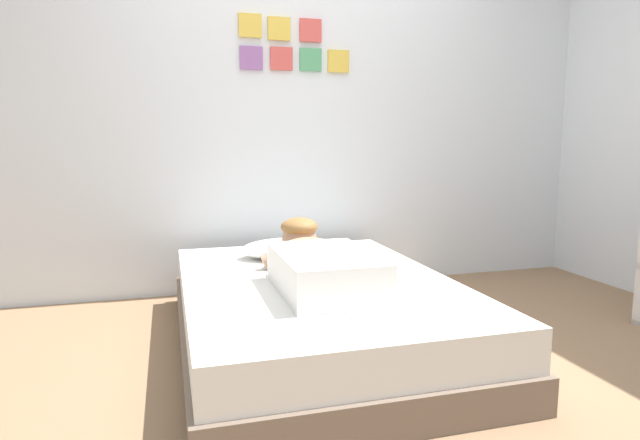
{
  "coord_description": "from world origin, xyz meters",
  "views": [
    {
      "loc": [
        -0.85,
        -2.14,
        1.02
      ],
      "look_at": [
        -0.06,
        0.64,
        0.59
      ],
      "focal_mm": 30.11,
      "sensor_mm": 36.0,
      "label": 1
    }
  ],
  "objects_px": {
    "bed": "(316,312)",
    "person_lying": "(317,262)",
    "coffee_cup": "(313,257)",
    "cell_phone": "(296,299)",
    "pillow": "(285,248)"
  },
  "relations": [
    {
      "from": "pillow",
      "to": "coffee_cup",
      "type": "distance_m",
      "value": 0.22
    },
    {
      "from": "bed",
      "to": "person_lying",
      "type": "height_order",
      "value": "person_lying"
    },
    {
      "from": "bed",
      "to": "cell_phone",
      "type": "distance_m",
      "value": 0.41
    },
    {
      "from": "bed",
      "to": "person_lying",
      "type": "xyz_separation_m",
      "value": [
        -0.02,
        -0.09,
        0.28
      ]
    },
    {
      "from": "pillow",
      "to": "person_lying",
      "type": "xyz_separation_m",
      "value": [
        0.02,
        -0.62,
        0.05
      ]
    },
    {
      "from": "bed",
      "to": "coffee_cup",
      "type": "xyz_separation_m",
      "value": [
        0.07,
        0.33,
        0.21
      ]
    },
    {
      "from": "person_lying",
      "to": "cell_phone",
      "type": "bearing_deg",
      "value": -125.04
    },
    {
      "from": "cell_phone",
      "to": "person_lying",
      "type": "bearing_deg",
      "value": 54.96
    },
    {
      "from": "coffee_cup",
      "to": "person_lying",
      "type": "bearing_deg",
      "value": -102.16
    },
    {
      "from": "coffee_cup",
      "to": "pillow",
      "type": "bearing_deg",
      "value": 121.02
    },
    {
      "from": "pillow",
      "to": "person_lying",
      "type": "relative_size",
      "value": 0.57
    },
    {
      "from": "bed",
      "to": "cell_phone",
      "type": "height_order",
      "value": "cell_phone"
    },
    {
      "from": "bed",
      "to": "cell_phone",
      "type": "xyz_separation_m",
      "value": [
        -0.18,
        -0.32,
        0.18
      ]
    },
    {
      "from": "pillow",
      "to": "cell_phone",
      "type": "distance_m",
      "value": 0.86
    },
    {
      "from": "bed",
      "to": "person_lying",
      "type": "relative_size",
      "value": 2.07
    }
  ]
}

